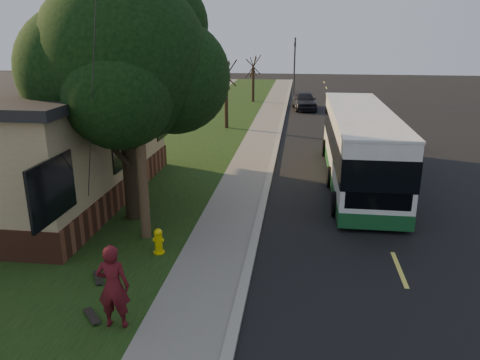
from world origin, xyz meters
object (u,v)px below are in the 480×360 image
(skateboard_spare, at_px, (92,316))
(utility_pole, at_px, (136,86))
(skateboarder, at_px, (113,286))
(dumpster, at_px, (73,154))
(traffic_signal, at_px, (294,63))
(fire_hydrant, at_px, (159,241))
(leafy_tree, at_px, (126,62))
(skateboard_main, at_px, (98,278))
(bare_tree_far, at_px, (253,79))
(bare_tree_near, at_px, (226,95))
(distant_car, at_px, (304,100))
(transit_bus, at_px, (359,144))

(skateboard_spare, bearing_deg, utility_pole, 92.26)
(skateboarder, bearing_deg, dumpster, -64.41)
(utility_pole, distance_m, traffic_signal, 33.26)
(fire_hydrant, relative_size, leafy_tree, 0.09)
(utility_pole, xyz_separation_m, skateboard_main, (-0.38, -2.64, -4.51))
(bare_tree_far, height_order, traffic_signal, traffic_signal)
(bare_tree_near, bearing_deg, fire_hydrant, -87.14)
(bare_tree_near, distance_m, dumpster, 11.38)
(bare_tree_far, xyz_separation_m, traffic_signal, (3.50, 4.00, 1.16))
(bare_tree_near, bearing_deg, dumpster, -120.15)
(fire_hydrant, distance_m, leafy_tree, 5.65)
(traffic_signal, relative_size, dumpster, 3.58)
(bare_tree_far, height_order, skateboard_main, bare_tree_far)
(traffic_signal, height_order, skateboarder, traffic_signal)
(skateboard_spare, relative_size, dumpster, 0.43)
(skateboard_spare, bearing_deg, distant_car, 81.17)
(utility_pole, xyz_separation_m, traffic_signal, (3.81, 33.01, -1.47))
(dumpster, height_order, distant_car, distant_car)
(bare_tree_near, xyz_separation_m, transit_bus, (7.18, -10.28, -0.55))
(transit_bus, bearing_deg, leafy_tree, -147.16)
(transit_bus, bearing_deg, bare_tree_near, 124.94)
(skateboard_spare, xyz_separation_m, dumpster, (-6.03, 11.51, 0.49))
(leafy_tree, bearing_deg, dumpster, 131.70)
(transit_bus, xyz_separation_m, skateboard_main, (-7.37, -9.37, -1.48))
(skateboarder, xyz_separation_m, dumpster, (-6.66, 11.69, -0.40))
(bare_tree_near, xyz_separation_m, skateboard_spare, (0.36, -21.26, -2.03))
(bare_tree_far, relative_size, skateboarder, 2.14)
(fire_hydrant, bearing_deg, skateboard_main, -123.35)
(traffic_signal, bearing_deg, skateboarder, -94.58)
(transit_bus, distance_m, skateboard_main, 12.01)
(traffic_signal, relative_size, transit_bus, 0.50)
(bare_tree_far, height_order, skateboarder, bare_tree_far)
(fire_hydrant, relative_size, traffic_signal, 0.13)
(bare_tree_near, relative_size, dumpster, 2.80)
(leafy_tree, bearing_deg, bare_tree_far, 87.55)
(leafy_tree, height_order, bare_tree_near, leafy_tree)
(leafy_tree, bearing_deg, bare_tree_near, 87.50)
(dumpster, bearing_deg, traffic_signal, 69.43)
(distant_car, bearing_deg, leafy_tree, -110.57)
(fire_hydrant, xyz_separation_m, bare_tree_near, (-0.90, 18.00, 1.72))
(utility_pole, relative_size, transit_bus, 0.82)
(fire_hydrant, distance_m, bare_tree_far, 30.04)
(traffic_signal, distance_m, skateboard_spare, 37.56)
(leafy_tree, bearing_deg, fire_hydrant, -59.33)
(bare_tree_near, distance_m, skateboard_spare, 21.36)
(skateboard_spare, distance_m, distant_car, 30.21)
(leafy_tree, xyz_separation_m, distant_car, (5.67, 23.93, -4.45))
(fire_hydrant, bearing_deg, utility_pole, 125.38)
(dumpster, bearing_deg, skateboarder, -60.32)
(transit_bus, bearing_deg, skateboard_spare, -121.85)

